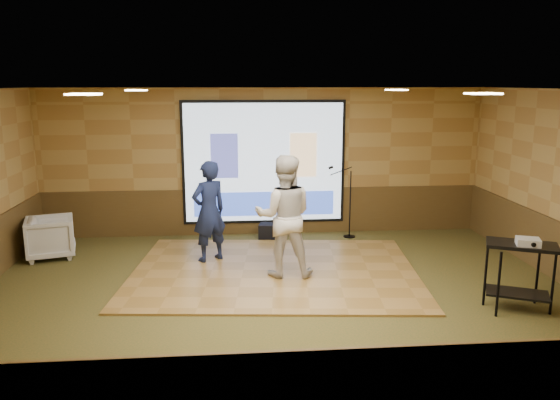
{
  "coord_description": "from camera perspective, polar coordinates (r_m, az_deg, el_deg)",
  "views": [
    {
      "loc": [
        -0.64,
        -7.55,
        3.09
      ],
      "look_at": [
        0.09,
        0.73,
        1.3
      ],
      "focal_mm": 35.0,
      "sensor_mm": 36.0,
      "label": 1
    }
  ],
  "objects": [
    {
      "name": "player_left",
      "position": [
        9.51,
        -7.43,
        -1.18
      ],
      "size": [
        0.77,
        0.7,
        1.76
      ],
      "primitive_type": "imported",
      "rotation": [
        0.0,
        0.0,
        3.7
      ],
      "color": "#151E44",
      "rests_on": "dance_floor"
    },
    {
      "name": "duffel_bag",
      "position": [
        11.05,
        -0.91,
        -3.29
      ],
      "size": [
        0.54,
        0.42,
        0.3
      ],
      "primitive_type": "cube",
      "rotation": [
        0.0,
        0.0,
        -0.21
      ],
      "color": "black",
      "rests_on": "ground"
    },
    {
      "name": "downlight_ne",
      "position": [
        9.78,
        12.09,
        11.18
      ],
      "size": [
        0.32,
        0.32,
        0.02
      ],
      "primitive_type": "cube",
      "color": "#FFEABF",
      "rests_on": "room_shell"
    },
    {
      "name": "room_shell",
      "position": [
        7.64,
        -0.18,
        4.67
      ],
      "size": [
        9.04,
        7.04,
        3.02
      ],
      "color": "#A58445",
      "rests_on": "ground"
    },
    {
      "name": "dance_floor",
      "position": [
        9.17,
        -0.59,
        -7.42
      ],
      "size": [
        5.01,
        4.01,
        0.03
      ],
      "primitive_type": "cube",
      "rotation": [
        0.0,
        0.0,
        -0.1
      ],
      "color": "olive",
      "rests_on": "ground"
    },
    {
      "name": "downlight_nw",
      "position": [
        9.48,
        -14.78,
        11.03
      ],
      "size": [
        0.32,
        0.32,
        0.02
      ],
      "primitive_type": "cube",
      "color": "#FFEABF",
      "rests_on": "room_shell"
    },
    {
      "name": "downlight_se",
      "position": [
        6.69,
        20.46,
        10.38
      ],
      "size": [
        0.32,
        0.32,
        0.02
      ],
      "primitive_type": "cube",
      "color": "#FFEABF",
      "rests_on": "room_shell"
    },
    {
      "name": "banquet_chair",
      "position": [
        10.65,
        -22.83,
        -3.62
      ],
      "size": [
        1.0,
        0.99,
        0.74
      ],
      "primitive_type": "imported",
      "rotation": [
        0.0,
        0.0,
        1.85
      ],
      "color": "gray",
      "rests_on": "ground"
    },
    {
      "name": "downlight_sw",
      "position": [
        6.25,
        -19.81,
        10.36
      ],
      "size": [
        0.32,
        0.32,
        0.02
      ],
      "primitive_type": "cube",
      "color": "#FFEABF",
      "rests_on": "room_shell"
    },
    {
      "name": "wainscot_back",
      "position": [
        11.36,
        -1.66,
        -1.17
      ],
      "size": [
        9.0,
        0.04,
        0.95
      ],
      "primitive_type": "cube",
      "color": "#50391A",
      "rests_on": "ground"
    },
    {
      "name": "ground",
      "position": [
        8.18,
        -0.17,
        -10.03
      ],
      "size": [
        9.0,
        9.0,
        0.0
      ],
      "primitive_type": "plane",
      "color": "#2E3D1B",
      "rests_on": "ground"
    },
    {
      "name": "mic_stand",
      "position": [
        11.15,
        7.03,
        -1.41
      ],
      "size": [
        0.58,
        0.24,
        1.48
      ],
      "rotation": [
        0.0,
        0.0,
        0.21
      ],
      "color": "black",
      "rests_on": "ground"
    },
    {
      "name": "projector",
      "position": [
        8.03,
        24.5,
        -4.0
      ],
      "size": [
        0.36,
        0.34,
        0.1
      ],
      "primitive_type": "cube",
      "rotation": [
        0.0,
        0.0,
        -0.36
      ],
      "color": "silver",
      "rests_on": "av_table"
    },
    {
      "name": "projector_screen",
      "position": [
        11.13,
        -1.68,
        3.8
      ],
      "size": [
        3.32,
        0.06,
        2.52
      ],
      "color": "black",
      "rests_on": "room_shell"
    },
    {
      "name": "player_right",
      "position": [
        8.68,
        0.43,
        -1.69
      ],
      "size": [
        1.01,
        0.82,
        1.96
      ],
      "primitive_type": "imported",
      "rotation": [
        0.0,
        0.0,
        3.06
      ],
      "color": "beige",
      "rests_on": "dance_floor"
    },
    {
      "name": "av_table",
      "position": [
        8.19,
        23.8,
        -6.12
      ],
      "size": [
        0.91,
        0.48,
        0.96
      ],
      "rotation": [
        0.0,
        0.0,
        -0.43
      ],
      "color": "black",
      "rests_on": "ground"
    }
  ]
}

